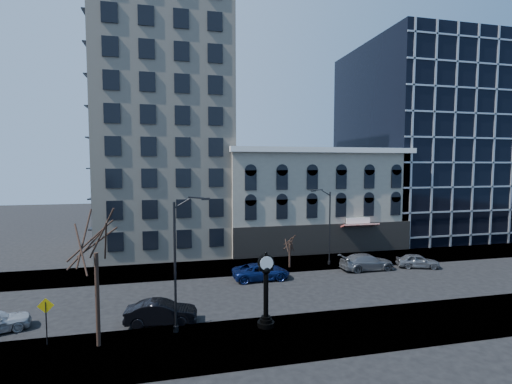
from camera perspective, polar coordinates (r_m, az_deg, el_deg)
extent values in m
plane|color=black|center=(31.12, -2.00, -15.45)|extent=(160.00, 160.00, 0.00)
cube|color=gray|center=(38.63, -4.31, -11.46)|extent=(160.00, 6.00, 0.12)
cube|color=gray|center=(23.89, 1.93, -21.58)|extent=(160.00, 6.00, 0.12)
cube|color=beige|center=(48.57, -13.72, 14.17)|extent=(15.00, 15.00, 38.00)
cube|color=#9E9582|center=(48.32, 8.39, -1.19)|extent=(22.00, 10.00, 12.00)
cube|color=white|center=(43.36, 10.99, 6.39)|extent=(22.60, 0.80, 0.60)
cube|color=black|center=(44.30, 10.73, -7.18)|extent=(22.00, 0.30, 3.60)
cube|color=maroon|center=(45.28, 15.69, -4.96)|extent=(4.50, 1.18, 0.55)
cube|color=black|center=(62.48, 24.19, 7.03)|extent=(20.00, 20.00, 28.00)
cylinder|color=black|center=(25.20, 1.53, -19.63)|extent=(1.10, 1.10, 0.30)
cylinder|color=black|center=(25.10, 1.53, -19.11)|extent=(0.80, 0.80, 0.20)
cylinder|color=black|center=(25.03, 1.53, -18.73)|extent=(0.60, 0.60, 0.16)
cylinder|color=black|center=(24.48, 1.54, -15.44)|extent=(0.32, 0.32, 2.90)
sphere|color=black|center=(24.01, 1.54, -11.95)|extent=(0.56, 0.56, 0.56)
cube|color=black|center=(23.98, 1.54, -11.72)|extent=(0.91, 0.28, 0.25)
cylinder|color=black|center=(23.87, 1.55, -10.79)|extent=(1.06, 0.39, 1.04)
cylinder|color=white|center=(23.72, 1.65, -10.90)|extent=(0.88, 0.08, 0.88)
cylinder|color=white|center=(24.03, 1.44, -10.69)|extent=(0.88, 0.08, 0.88)
sphere|color=black|center=(23.73, 1.55, -9.39)|extent=(0.20, 0.20, 0.20)
cylinder|color=black|center=(23.64, -12.35, -11.31)|extent=(0.15, 0.15, 8.10)
cylinder|color=black|center=(24.94, -12.20, -19.90)|extent=(0.34, 0.34, 0.38)
cube|color=black|center=(22.98, -8.04, -1.06)|extent=(0.52, 0.21, 0.13)
cylinder|color=black|center=(39.32, 11.27, -5.50)|extent=(0.14, 0.14, 7.58)
cylinder|color=black|center=(40.08, 11.19, -10.60)|extent=(0.32, 0.32, 0.35)
cube|color=black|center=(38.12, 9.11, 0.17)|extent=(0.49, 0.22, 0.12)
cylinder|color=#322119|center=(23.65, -23.21, -14.98)|extent=(0.24, 0.24, 5.39)
cylinder|color=#322119|center=(38.23, 5.20, -9.72)|extent=(0.21, 0.21, 2.34)
cylinder|color=black|center=(25.52, -29.55, -17.17)|extent=(0.07, 0.07, 2.52)
cube|color=yellow|center=(25.18, -29.64, -14.98)|extent=(0.89, 0.06, 0.89)
imported|color=black|center=(26.37, -14.36, -17.50)|extent=(4.75, 2.06, 1.52)
imported|color=#0C194C|center=(34.61, 0.79, -12.15)|extent=(5.29, 2.54, 1.45)
imported|color=#595B60|center=(39.24, 16.68, -10.26)|extent=(5.52, 2.33, 1.59)
imported|color=#595B60|center=(41.81, 23.59, -9.68)|extent=(4.43, 2.90, 1.40)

